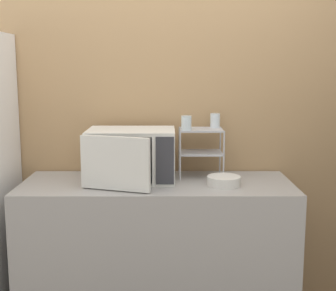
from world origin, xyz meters
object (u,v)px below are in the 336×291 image
glass_back_right (216,120)px  dish_rack (202,142)px  glass_front_left (188,123)px  bowl (225,181)px  microwave (132,155)px

glass_back_right → dish_rack: bearing=-143.4°
glass_front_left → bowl: 0.43m
microwave → dish_rack: size_ratio=1.75×
glass_front_left → glass_back_right: (0.20, 0.14, 0.00)m
dish_rack → glass_back_right: size_ratio=3.41×
glass_front_left → glass_back_right: bearing=36.4°
microwave → glass_front_left: bearing=8.0°
glass_front_left → glass_back_right: 0.24m
microwave → glass_front_left: size_ratio=5.97×
dish_rack → glass_front_left: bearing=-143.8°
glass_back_right → bowl: 0.46m
glass_front_left → bowl: (0.22, -0.17, -0.33)m
glass_front_left → glass_back_right: same height
bowl → glass_back_right: bearing=94.9°
microwave → bowl: 0.60m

